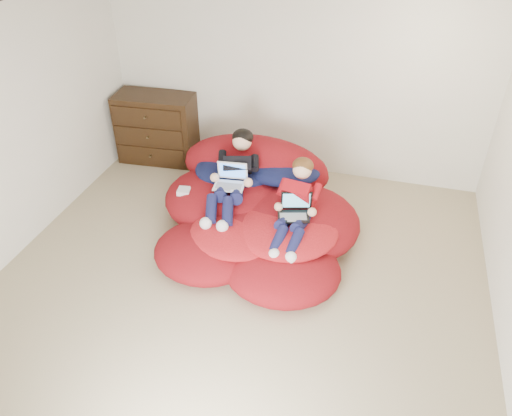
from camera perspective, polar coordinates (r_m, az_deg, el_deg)
The scene contains 9 objects.
room_shell at distance 5.09m, azimuth -2.10°, elevation -6.73°, with size 5.10×5.10×2.77m.
dresser at distance 7.29m, azimuth -11.23°, elevation 8.96°, with size 1.12×0.64×0.97m.
beanbag_pile at distance 5.82m, azimuth -0.01°, elevation -0.05°, with size 2.40×2.45×0.89m.
cream_pillow at distance 6.46m, azimuth -1.68°, elevation 7.43°, with size 0.45×0.29×0.29m, color beige.
older_boy at distance 5.75m, azimuth -2.53°, elevation 4.18°, with size 0.44×1.26×0.68m.
younger_boy at distance 5.32m, azimuth 4.65°, elevation 0.77°, with size 0.35×1.05×0.70m.
laptop_white at distance 5.66m, azimuth -2.92°, elevation 3.31°, with size 0.37×0.33×0.25m.
laptop_black at distance 5.29m, azimuth 4.46°, elevation -0.15°, with size 0.38×0.35×0.24m.
power_adapter at distance 5.90m, azimuth -8.21°, elevation 1.92°, with size 0.15×0.15×0.06m, color silver.
Camera 1 is at (1.22, -3.61, 3.59)m, focal length 35.00 mm.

